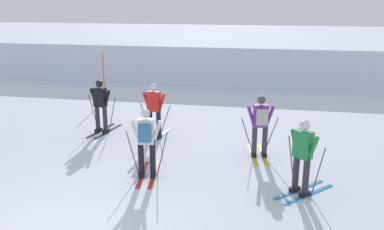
% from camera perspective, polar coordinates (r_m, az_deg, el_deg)
% --- Properties ---
extents(far_snow_ridge, '(80.00, 9.13, 1.89)m').
position_cam_1_polar(far_snow_ridge, '(24.62, 1.96, 8.30)').
color(far_snow_ridge, silver).
rests_on(far_snow_ridge, ground).
extents(skier_green, '(1.37, 1.41, 1.71)m').
position_cam_1_polar(skier_green, '(9.28, 14.94, -5.38)').
color(skier_green, '#237AC6').
rests_on(skier_green, ground).
extents(skier_white, '(1.00, 1.64, 1.71)m').
position_cam_1_polar(skier_white, '(9.83, -6.31, -3.45)').
color(skier_white, red).
rests_on(skier_white, ground).
extents(skier_black, '(0.99, 1.64, 1.71)m').
position_cam_1_polar(skier_black, '(13.42, -12.43, 1.36)').
color(skier_black, black).
rests_on(skier_black, ground).
extents(skier_red, '(1.00, 1.63, 1.71)m').
position_cam_1_polar(skier_red, '(12.64, -5.21, 0.78)').
color(skier_red, '#237AC6').
rests_on(skier_red, ground).
extents(skier_purple, '(0.99, 1.64, 1.71)m').
position_cam_1_polar(skier_purple, '(11.18, 9.38, -1.18)').
color(skier_purple, gold).
rests_on(skier_purple, ground).
extents(trail_marker_pole, '(0.05, 0.05, 2.00)m').
position_cam_1_polar(trail_marker_pole, '(17.83, -12.02, 5.22)').
color(trail_marker_pole, '#C65614').
rests_on(trail_marker_pole, ground).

